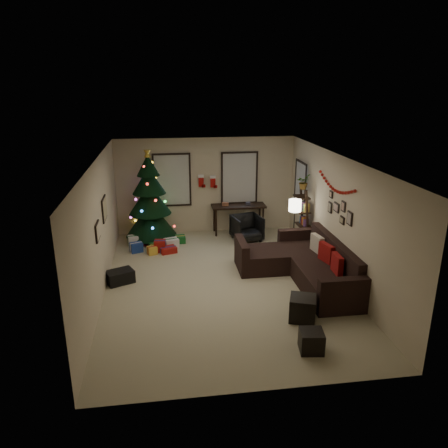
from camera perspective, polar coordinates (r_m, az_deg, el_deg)
The scene contains 29 objects.
floor at distance 9.53m, azimuth -0.08°, elevation -7.74°, with size 7.00×7.00×0.00m, color tan.
ceiling at distance 8.69m, azimuth -0.09°, elevation 8.48°, with size 7.00×7.00×0.00m, color white.
wall_back at distance 12.37m, azimuth -2.37°, elevation 5.04°, with size 5.00×5.00×0.00m, color beige.
wall_front at distance 5.85m, azimuth 4.81°, elevation -10.71°, with size 5.00×5.00×0.00m, color beige.
wall_left at distance 9.03m, azimuth -16.00°, elevation -0.71°, with size 7.00×7.00×0.00m, color beige.
wall_right at distance 9.67m, azimuth 14.74°, elevation 0.65°, with size 7.00×7.00×0.00m, color beige.
window_back_left at distance 12.24m, azimuth -6.82°, elevation 5.74°, with size 1.05×0.06×1.50m.
window_back_right at distance 12.42m, azimuth 2.02°, elevation 6.05°, with size 1.05×0.06×1.50m.
window_right_wall at distance 11.93m, azimuth 10.03°, elevation 5.02°, with size 0.06×0.90×1.30m.
christmas_tree at distance 11.88m, azimuth -9.68°, elevation 2.79°, with size 1.38×1.38×2.56m.
presents at distance 11.45m, azimuth -8.73°, elevation -2.75°, with size 1.50×1.01×0.30m.
sofa at distance 9.80m, azimuth 10.48°, elevation -5.34°, with size 2.10×3.03×0.92m.
pillow_red_a at distance 9.12m, azimuth 14.58°, elevation -5.18°, with size 0.11×0.42×0.42m, color maroon.
pillow_red_b at distance 9.63m, azimuth 13.25°, elevation -3.80°, with size 0.12×0.44×0.44m, color maroon.
pillow_cream at distance 10.13m, azimuth 12.09°, elevation -2.65°, with size 0.12×0.43×0.43m, color #C1B19C.
ottoman_near at distance 8.23m, azimuth 10.25°, elevation -10.80°, with size 0.47×0.47×0.44m, color black.
ottoman_far at distance 7.41m, azimuth 11.37°, elevation -14.79°, with size 0.37×0.37×0.35m, color black.
desk at distance 12.38m, azimuth 1.91°, elevation 2.06°, with size 1.52×0.54×0.82m.
desk_chair at distance 11.90m, azimuth 3.02°, elevation -0.51°, with size 0.68×0.64×0.70m, color black.
bookshelf at distance 11.23m, azimuth 10.42°, elevation 0.46°, with size 0.30×0.49×1.65m.
potted_plant at distance 11.18m, azimuth 10.35°, elevation 5.73°, with size 0.44×0.38×0.48m, color #4C4C4C.
floor_lamp at distance 10.74m, azimuth 9.26°, elevation 1.93°, with size 0.30×0.30×1.44m.
art_map at distance 9.72m, azimuth -15.41°, elevation 1.93°, with size 0.04×0.60×0.50m.
art_abstract at distance 8.64m, azimuth -16.23°, elevation -0.94°, with size 0.04×0.45×0.35m.
gallery at distance 9.54m, azimuth 14.90°, elevation 1.79°, with size 0.03×1.25×0.54m.
garland at distance 9.63m, azimuth 14.41°, elevation 4.97°, with size 0.08×1.90×0.30m, color #A5140C, non-canonical shape.
stocking_left at distance 12.19m, azimuth -2.99°, elevation 5.68°, with size 0.20×0.05×0.36m.
stocking_right at distance 12.21m, azimuth -1.43°, elevation 5.60°, with size 0.20×0.05×0.36m.
storage_bin at distance 9.75m, azimuth -13.46°, elevation -6.73°, with size 0.56×0.38×0.28m, color black.
Camera 1 is at (-1.20, -8.48, 4.18)m, focal length 34.91 mm.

